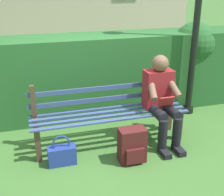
% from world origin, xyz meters
% --- Properties ---
extents(ground, '(60.00, 60.00, 0.00)m').
position_xyz_m(ground, '(0.00, 0.00, 0.00)').
color(ground, '#3D6B2D').
extents(park_bench, '(2.07, 0.47, 0.87)m').
position_xyz_m(park_bench, '(0.00, -0.06, 0.44)').
color(park_bench, '#4C3828').
rests_on(park_bench, ground).
extents(person_seated, '(0.44, 0.73, 1.18)m').
position_xyz_m(person_seated, '(-0.68, 0.10, 0.63)').
color(person_seated, maroon).
rests_on(person_seated, ground).
extents(hedge_backdrop, '(6.57, 0.87, 1.44)m').
position_xyz_m(hedge_backdrop, '(0.12, -1.15, 0.67)').
color(hedge_backdrop, '#265B28').
rests_on(hedge_backdrop, ground).
extents(backpack, '(0.32, 0.27, 0.44)m').
position_xyz_m(backpack, '(-0.14, 0.48, 0.21)').
color(backpack, '#4C1919').
rests_on(backpack, ground).
extents(handbag, '(0.33, 0.15, 0.38)m').
position_xyz_m(handbag, '(0.69, 0.30, 0.13)').
color(handbag, navy).
rests_on(handbag, ground).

